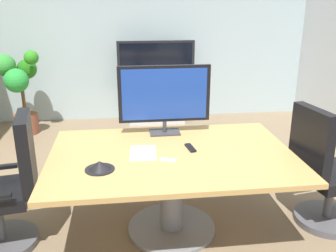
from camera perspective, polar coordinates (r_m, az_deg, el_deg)
name	(u,v)px	position (r m, az deg, el deg)	size (l,w,h in m)	color
ground_plane	(177,221)	(3.49, 1.44, -14.36)	(7.46, 7.46, 0.00)	#7A664C
wall_back_glass_partition	(148,34)	(6.15, -3.06, 13.92)	(5.28, 0.10, 2.75)	#9EB2B7
conference_table	(172,172)	(3.10, 0.58, -7.01)	(1.98, 1.32, 0.72)	#B2894C
office_chair_left	(8,194)	(3.23, -23.32, -9.56)	(0.63, 0.61, 1.09)	#4C4C51
office_chair_right	(323,178)	(3.49, 22.75, -7.33)	(0.63, 0.61, 1.09)	#4C4C51
tv_monitor	(164,96)	(3.38, -0.55, 4.67)	(0.84, 0.18, 0.64)	#333338
wall_display_unit	(156,96)	(5.96, -1.80, 4.68)	(1.20, 0.36, 1.31)	#B7BABC
potted_plant	(19,85)	(5.77, -21.90, 5.84)	(0.66, 0.74, 1.23)	brown
conference_phone	(100,166)	(2.79, -10.46, -6.06)	(0.22, 0.22, 0.07)	black
remote_control	(190,148)	(3.12, 3.45, -3.36)	(0.05, 0.17, 0.02)	black
whiteboard_marker	(168,160)	(2.89, 0.00, -5.22)	(0.13, 0.02, 0.02)	silver
paper_notepad	(143,153)	(3.04, -3.87, -4.14)	(0.21, 0.30, 0.01)	white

